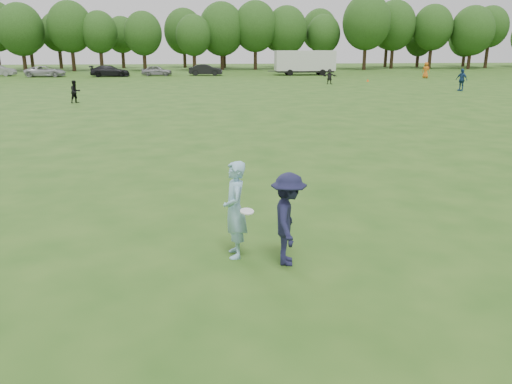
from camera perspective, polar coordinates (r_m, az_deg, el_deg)
The scene contains 15 objects.
ground at distance 9.59m, azimuth -4.60°, elevation -8.93°, with size 200.00×200.00×0.00m, color #254E15.
thrower at distance 9.85m, azimuth -2.42°, elevation -2.04°, with size 0.71×0.47×1.96m, color #8ABBD5.
defender at distance 9.55m, azimuth 3.71°, elevation -3.12°, with size 1.17×0.67×1.81m, color #191A38.
player_far_a at distance 38.69m, azimuth -19.95°, elevation 10.72°, with size 0.78×0.61×1.60m, color black.
player_far_b at distance 49.64m, azimuth 22.43°, elevation 11.77°, with size 1.15×0.48×1.96m, color navy.
player_far_c at distance 66.46m, azimuth 18.84°, elevation 13.05°, with size 0.95×0.62×1.94m, color #D16418.
player_far_d at distance 54.40m, azimuth 8.41°, elevation 12.93°, with size 1.46×0.46×1.57m, color black.
car_c at distance 70.90m, azimuth -22.92°, elevation 12.58°, with size 2.28×4.95×1.38m, color #B4B3B8.
car_d at distance 68.58m, azimuth -16.35°, elevation 13.13°, with size 2.00×4.93×1.43m, color black.
car_e at distance 68.93m, azimuth -11.27°, elevation 13.44°, with size 1.59×3.94×1.34m, color gray.
car_f at distance 68.81m, azimuth -5.77°, elevation 13.71°, with size 1.54×4.42×1.46m, color black.
field_cone at distance 58.82m, azimuth 12.66°, elevation 12.36°, with size 0.28×0.28×0.30m, color #F74D0D.
disc_in_play at distance 9.53m, azimuth -1.04°, elevation -2.23°, with size 0.30×0.29×0.08m.
cargo_trailer at distance 69.68m, azimuth 5.60°, elevation 14.62°, with size 9.00×2.75×3.20m.
treeline at distance 85.63m, azimuth -4.01°, elevation 18.02°, with size 130.35×18.39×11.74m.
Camera 1 is at (-0.11, -8.65, 4.13)m, focal length 35.00 mm.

